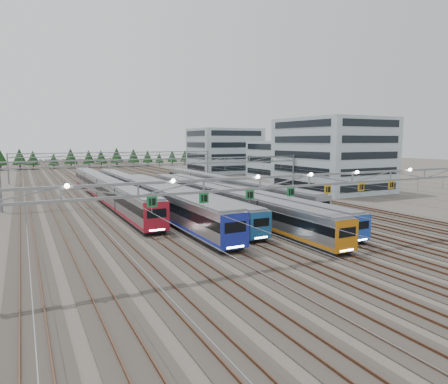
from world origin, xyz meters
name	(u,v)px	position (x,y,z in m)	size (l,w,h in m)	color
ground	(307,253)	(0.00, 0.00, 0.00)	(400.00, 400.00, 0.00)	#47423A
track_bed	(109,171)	(0.00, 100.00, 1.49)	(54.00, 260.00, 5.42)	#2D2823
train_a	(106,189)	(-11.25, 44.34, 2.31)	(3.16, 62.26, 4.12)	black
train_b	(143,193)	(-6.75, 35.05, 2.33)	(3.19, 65.11, 4.16)	black
train_c	(178,197)	(-2.25, 30.71, 2.01)	(2.70, 51.53, 3.51)	black
train_d	(218,199)	(2.25, 24.76, 2.10)	(2.84, 55.72, 3.70)	black
train_e	(233,196)	(6.75, 28.06, 1.91)	(2.56, 57.31, 3.32)	black
train_f	(225,186)	(11.25, 39.96, 2.09)	(2.82, 58.65, 3.67)	black
gantry_near	(310,183)	(-0.05, -0.12, 7.09)	(56.36, 0.61, 8.08)	gray
gantry_mid	(171,166)	(0.00, 40.00, 6.39)	(56.36, 0.36, 8.00)	gray
gantry_far	(118,157)	(0.00, 85.00, 6.39)	(56.36, 0.36, 8.00)	gray
depot_bldg_south	(332,155)	(37.24, 38.20, 8.02)	(18.00, 22.00, 16.03)	#9FB4BE
depot_bldg_mid	(279,159)	(44.71, 69.48, 5.52)	(14.00, 16.00, 11.04)	#9FB4BE
depot_bldg_north	(225,151)	(38.87, 94.38, 7.64)	(22.00, 18.00, 15.29)	#9FB4BE
treeline	(102,157)	(5.40, 141.46, 4.23)	(106.40, 5.60, 7.02)	#332114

